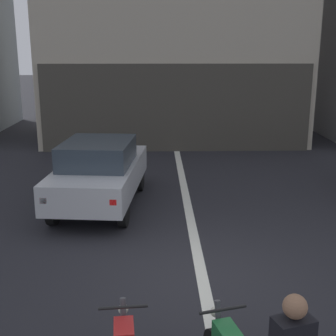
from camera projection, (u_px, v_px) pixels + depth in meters
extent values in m
plane|color=#232328|center=(202.00, 279.00, 7.60)|extent=(120.00, 120.00, 0.00)
cube|color=silver|center=(182.00, 179.00, 13.40)|extent=(0.20, 18.00, 0.01)
cube|color=#3E3A33|center=(176.00, 108.00, 16.65)|extent=(9.87, 0.10, 3.20)
cylinder|color=black|center=(83.00, 178.00, 12.39)|extent=(0.24, 0.65, 0.64)
cylinder|color=black|center=(140.00, 179.00, 12.29)|extent=(0.24, 0.65, 0.64)
cylinder|color=black|center=(53.00, 211.00, 9.89)|extent=(0.24, 0.65, 0.64)
cylinder|color=black|center=(123.00, 212.00, 9.78)|extent=(0.24, 0.65, 0.64)
cube|color=#B7BABF|center=(100.00, 176.00, 10.98)|extent=(2.15, 4.25, 0.66)
cube|color=#2D3842|center=(98.00, 153.00, 10.68)|extent=(1.73, 2.11, 0.56)
cube|color=red|center=(43.00, 200.00, 9.07)|extent=(0.15, 0.07, 0.12)
cube|color=red|center=(113.00, 202.00, 8.97)|extent=(0.15, 0.07, 0.12)
cube|color=red|center=(124.00, 335.00, 4.98)|extent=(0.25, 0.38, 0.24)
cylinder|color=#4C4C51|center=(124.00, 328.00, 5.21)|extent=(0.09, 0.24, 0.70)
cylinder|color=black|center=(123.00, 307.00, 5.05)|extent=(0.55, 0.08, 0.04)
sphere|color=silver|center=(123.00, 309.00, 5.29)|extent=(0.12, 0.12, 0.12)
cylinder|color=#4C4C51|center=(219.00, 331.00, 5.16)|extent=(0.13, 0.25, 0.70)
cylinder|color=black|center=(223.00, 310.00, 5.00)|extent=(0.54, 0.17, 0.04)
sphere|color=silver|center=(216.00, 312.00, 5.23)|extent=(0.12, 0.12, 0.12)
sphere|color=#9E7051|center=(295.00, 307.00, 3.96)|extent=(0.22, 0.22, 0.22)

